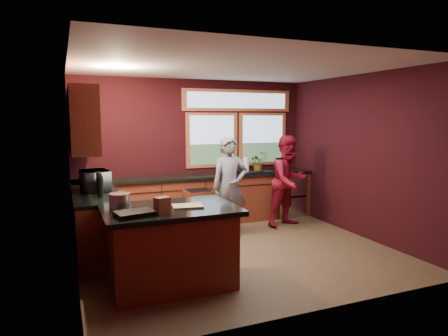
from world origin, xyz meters
TOP-DOWN VIEW (x-y plane):
  - floor at (0.00, 0.00)m, footprint 4.50×4.50m
  - room_shell at (-0.60, 0.32)m, footprint 4.52×4.02m
  - back_counter at (0.20, 1.70)m, footprint 4.50×0.64m
  - left_counter at (-1.95, 0.85)m, footprint 0.64×2.30m
  - island at (-1.22, -0.79)m, footprint 1.55×1.05m
  - person_grey at (0.22, 0.80)m, footprint 0.65×0.47m
  - person_red at (1.47, 0.97)m, footprint 0.93×0.79m
  - microwave at (-1.92, 0.78)m, footprint 0.44×0.58m
  - potted_plant at (1.24, 1.75)m, footprint 0.35×0.30m
  - paper_towel at (0.94, 1.70)m, footprint 0.12×0.12m
  - cutting_board at (-1.02, -0.84)m, footprint 0.38×0.30m
  - stock_pot at (-1.77, -0.64)m, footprint 0.24×0.24m
  - paper_bag at (-1.37, -1.04)m, footprint 0.18×0.16m
  - black_tray at (-1.67, -1.04)m, footprint 0.44×0.35m

SIDE VIEW (x-z plane):
  - floor at x=0.00m, z-range 0.00..0.00m
  - back_counter at x=0.20m, z-range 0.00..0.93m
  - left_counter at x=-1.95m, z-range 0.00..0.93m
  - island at x=-1.22m, z-range 0.01..0.95m
  - person_red at x=1.47m, z-range 0.00..1.67m
  - person_grey at x=0.22m, z-range 0.00..1.67m
  - cutting_board at x=-1.02m, z-range 0.94..0.96m
  - black_tray at x=-1.67m, z-range 0.94..0.99m
  - stock_pot at x=-1.77m, z-range 0.94..1.12m
  - paper_bag at x=-1.37m, z-range 0.94..1.12m
  - paper_towel at x=0.94m, z-range 0.93..1.21m
  - microwave at x=-1.92m, z-range 0.93..1.22m
  - potted_plant at x=1.24m, z-range 0.93..1.31m
  - room_shell at x=-0.60m, z-range 0.44..3.15m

